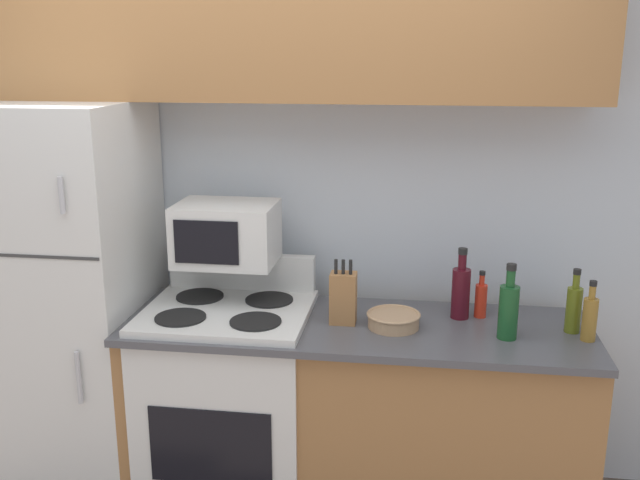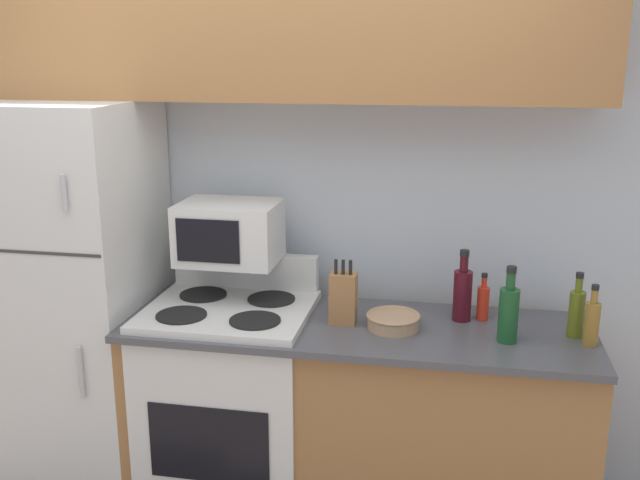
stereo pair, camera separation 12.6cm
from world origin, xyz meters
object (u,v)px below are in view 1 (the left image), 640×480
Objects in this scene: refrigerator at (63,303)px; bottle_wine_red at (461,291)px; bottle_olive_oil at (574,307)px; bottle_hot_sauce at (481,299)px; stove at (230,404)px; bottle_vinegar at (590,317)px; microwave at (226,233)px; bowl at (394,319)px; bottle_wine_green at (508,309)px; knife_block at (343,298)px.

bottle_wine_red is at bearing 2.03° from refrigerator.
bottle_wine_red is 1.15× the size of bottle_olive_oil.
stove is at bearing -172.38° from bottle_hot_sauce.
microwave is at bearing 172.92° from bottle_vinegar.
bowl is 0.45m from bottle_wine_green.
bottle_wine_red is at bearing 28.72° from bowl.
bottle_hot_sauce is 0.67× the size of bottle_wine_green.
bottle_hot_sauce is at bearing 7.62° from stove.
bottle_hot_sauce is at bearing 14.14° from bottle_wine_red.
stove is 4.12× the size of bottle_olive_oil.
bottle_olive_oil is (2.17, -0.03, 0.10)m from refrigerator.
bottle_wine_green reaches higher than knife_block.
knife_block reaches higher than bowl.
microwave is at bearing 165.55° from knife_block.
bottle_wine_green is (1.17, -0.20, -0.21)m from microwave.
bowl is 0.84× the size of bottle_olive_oil.
bottle_vinegar is 0.09m from bottle_olive_oil.
microwave is 0.58m from knife_block.
bottle_wine_green is (-0.31, -0.02, 0.02)m from bottle_vinegar.
bowl is at bearing 177.92° from bottle_vinegar.
bowl is at bearing -175.73° from bottle_olive_oil.
bottle_hot_sauce is (1.05, 0.14, 0.49)m from stove.
bottle_hot_sauce is at bearing 14.65° from knife_block.
bowl is (0.70, -0.03, 0.44)m from stove.
bottle_wine_green reaches higher than bottle_vinegar.
bottle_wine_red is at bearing 167.68° from bottle_olive_oil.
refrigerator is 1.47m from bowl.
knife_block is 0.22m from bowl.
bottle_vinegar is at bearing -2.93° from refrigerator.
microwave is (0.74, 0.07, 0.33)m from refrigerator.
knife_block is at bearing -2.91° from refrigerator.
refrigerator is 2.17m from bottle_olive_oil.
stove is 0.83m from bowl.
bottle_vinegar is at bearing -26.48° from bottle_hot_sauce.
knife_block is (1.26, -0.06, 0.11)m from refrigerator.
bottle_hot_sauce is (1.08, 0.01, -0.25)m from microwave.
bottle_wine_red is at bearing 14.74° from knife_block.
stove is 1.11m from bottle_wine_red.
bottle_hot_sauce is at bearing 2.61° from refrigerator.
bowl is at bearing -151.28° from bottle_wine_red.
bottle_wine_green is (0.44, -0.05, 0.08)m from bowl.
bottle_hot_sauce is (1.82, 0.08, 0.08)m from refrigerator.
microwave is 1.45m from bottle_olive_oil.
knife_block is 0.58m from bottle_hot_sauce.
microwave reaches higher than knife_block.
microwave reaches higher than bottle_wine_green.
stove is (0.76, -0.06, -0.41)m from refrigerator.
refrigerator is at bearing -174.62° from microwave.
stove is 0.71m from knife_block.
stove is at bearing 179.33° from knife_block.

